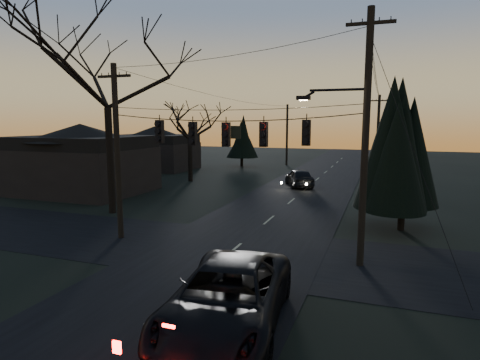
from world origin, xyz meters
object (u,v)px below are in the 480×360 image
(utility_pole_far_r, at_px, (376,177))
(utility_pole_right, at_px, (360,265))
(evergreen_right, at_px, (405,148))
(sedan_oncoming_a, at_px, (299,178))
(utility_pole_far_l, at_px, (286,165))
(suv_near, at_px, (228,298))
(utility_pole_left, at_px, (121,238))
(bare_tree_left, at_px, (106,63))

(utility_pole_far_r, bearing_deg, utility_pole_right, -90.00)
(utility_pole_right, height_order, evergreen_right, evergreen_right)
(evergreen_right, distance_m, sedan_oncoming_a, 15.31)
(utility_pole_far_l, bearing_deg, evergreen_right, -65.96)
(evergreen_right, relative_size, sedan_oncoming_a, 1.60)
(sedan_oncoming_a, bearing_deg, utility_pole_far_l, -96.82)
(utility_pole_right, relative_size, suv_near, 1.54)
(sedan_oncoming_a, bearing_deg, utility_pole_left, 50.90)
(utility_pole_right, distance_m, sedan_oncoming_a, 19.87)
(bare_tree_left, bearing_deg, suv_near, -41.82)
(utility_pole_right, height_order, utility_pole_left, utility_pole_right)
(utility_pole_left, bearing_deg, evergreen_right, 25.46)
(utility_pole_far_l, distance_m, sedan_oncoming_a, 17.96)
(utility_pole_left, xyz_separation_m, suv_near, (8.30, -6.45, 0.90))
(utility_pole_left, height_order, utility_pole_far_r, same)
(bare_tree_left, relative_size, sedan_oncoming_a, 2.79)
(utility_pole_far_r, xyz_separation_m, bare_tree_left, (-15.43, -23.50, 9.27))
(utility_pole_far_r, xyz_separation_m, suv_near, (-3.20, -34.45, 0.90))
(utility_pole_far_r, distance_m, utility_pole_far_l, 14.01)
(utility_pole_right, relative_size, utility_pole_far_l, 1.25)
(utility_pole_far_r, height_order, bare_tree_left, bare_tree_left)
(utility_pole_far_l, bearing_deg, utility_pole_right, -72.28)
(utility_pole_right, xyz_separation_m, sedan_oncoming_a, (-6.30, 18.83, 0.81))
(evergreen_right, bearing_deg, utility_pole_far_l, 114.04)
(utility_pole_right, bearing_deg, evergreen_right, 74.54)
(sedan_oncoming_a, bearing_deg, utility_pole_far_r, -148.15)
(utility_pole_left, xyz_separation_m, utility_pole_far_l, (0.00, 36.00, 0.00))
(utility_pole_right, relative_size, evergreen_right, 1.32)
(utility_pole_right, relative_size, utility_pole_far_r, 1.18)
(utility_pole_right, distance_m, utility_pole_far_l, 37.79)
(evergreen_right, relative_size, suv_near, 1.17)
(utility_pole_far_r, height_order, evergreen_right, evergreen_right)
(utility_pole_far_l, distance_m, bare_tree_left, 33.07)
(utility_pole_far_l, height_order, evergreen_right, evergreen_right)
(utility_pole_right, height_order, suv_near, utility_pole_right)
(evergreen_right, height_order, sedan_oncoming_a, evergreen_right)
(utility_pole_right, bearing_deg, utility_pole_far_r, 90.00)
(utility_pole_right, height_order, utility_pole_far_l, utility_pole_right)
(utility_pole_left, bearing_deg, utility_pole_far_r, 67.67)
(utility_pole_left, distance_m, sedan_oncoming_a, 19.55)
(bare_tree_left, height_order, sedan_oncoming_a, bare_tree_left)
(sedan_oncoming_a, bearing_deg, evergreen_right, 99.05)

